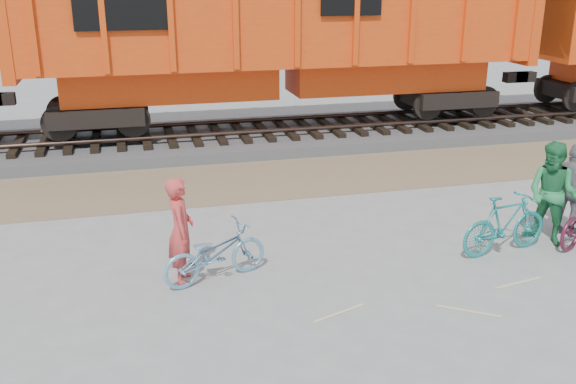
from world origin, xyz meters
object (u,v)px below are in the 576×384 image
(bicycle_teal, at_px, (505,224))
(person_woman, at_px, (572,190))
(person_solo, at_px, (181,230))
(person_man, at_px, (552,194))
(bicycle_blue, at_px, (215,253))
(hopper_car_center, at_px, (282,33))

(bicycle_teal, distance_m, person_woman, 1.69)
(person_solo, xyz_separation_m, person_man, (6.42, -0.09, 0.07))
(bicycle_blue, bearing_deg, person_solo, 60.34)
(hopper_car_center, distance_m, person_solo, 9.24)
(person_man, bearing_deg, person_woman, 80.56)
(person_solo, height_order, person_man, person_man)
(person_solo, distance_m, person_man, 6.42)
(bicycle_blue, bearing_deg, person_man, -108.25)
(bicycle_teal, bearing_deg, person_woman, -84.04)
(hopper_car_center, height_order, person_woman, hopper_car_center)
(bicycle_blue, distance_m, bicycle_teal, 4.93)
(bicycle_teal, height_order, person_man, person_man)
(bicycle_teal, relative_size, person_solo, 1.03)
(bicycle_blue, xyz_separation_m, person_woman, (6.52, 0.25, 0.40))
(bicycle_teal, relative_size, person_man, 0.95)
(bicycle_blue, relative_size, person_man, 0.94)
(hopper_car_center, relative_size, person_man, 7.63)
(person_solo, bearing_deg, person_man, -86.59)
(bicycle_blue, bearing_deg, hopper_car_center, -38.91)
(hopper_car_center, distance_m, person_woman, 9.01)
(bicycle_blue, xyz_separation_m, bicycle_teal, (4.92, -0.19, 0.07))
(bicycle_blue, relative_size, bicycle_teal, 0.99)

